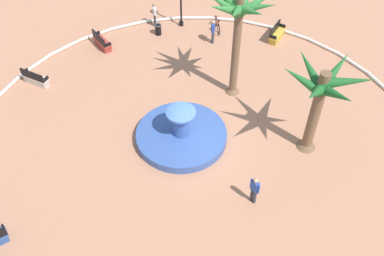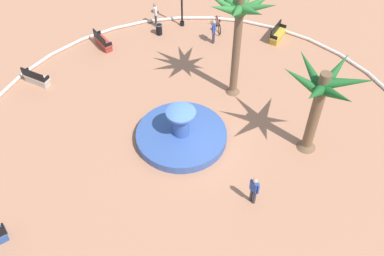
# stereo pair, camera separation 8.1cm
# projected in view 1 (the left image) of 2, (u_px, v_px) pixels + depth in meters

# --- Properties ---
(ground_plane) EXTENTS (80.00, 80.00, 0.00)m
(ground_plane) POSITION_uv_depth(u_px,v_px,m) (197.00, 143.00, 21.85)
(ground_plane) COLOR tan
(plaza_curb) EXTENTS (23.24, 23.24, 0.20)m
(plaza_curb) POSITION_uv_depth(u_px,v_px,m) (197.00, 142.00, 21.78)
(plaza_curb) COLOR silver
(plaza_curb) RESTS_ON ground
(fountain) EXTENTS (4.57, 4.57, 1.90)m
(fountain) POSITION_uv_depth(u_px,v_px,m) (181.00, 135.00, 21.85)
(fountain) COLOR #38569E
(fountain) RESTS_ON ground
(palm_tree_near_fountain) EXTENTS (3.59, 3.62, 6.13)m
(palm_tree_near_fountain) POSITION_uv_depth(u_px,v_px,m) (239.00, 16.00, 21.10)
(palm_tree_near_fountain) COLOR brown
(palm_tree_near_fountain) RESTS_ON ground
(palm_tree_by_curb) EXTENTS (4.04, 3.75, 4.92)m
(palm_tree_by_curb) POSITION_uv_depth(u_px,v_px,m) (321.00, 94.00, 19.18)
(palm_tree_by_curb) COLOR brown
(palm_tree_by_curb) RESTS_ON ground
(bench_east) EXTENTS (1.67, 1.06, 1.00)m
(bench_east) POSITION_uv_depth(u_px,v_px,m) (36.00, 79.00, 24.80)
(bench_east) COLOR beige
(bench_east) RESTS_ON ground
(bench_west) EXTENTS (1.42, 1.54, 1.00)m
(bench_west) POSITION_uv_depth(u_px,v_px,m) (102.00, 43.00, 27.29)
(bench_west) COLOR #B73D33
(bench_west) RESTS_ON ground
(bench_southeast) EXTENTS (1.13, 1.66, 1.00)m
(bench_southeast) POSITION_uv_depth(u_px,v_px,m) (277.00, 35.00, 27.90)
(bench_southeast) COLOR gold
(bench_southeast) RESTS_ON ground
(trash_bin) EXTENTS (0.46, 0.46, 0.73)m
(trash_bin) POSITION_uv_depth(u_px,v_px,m) (158.00, 29.00, 28.26)
(trash_bin) COLOR black
(trash_bin) RESTS_ON ground
(bicycle_red_frame) EXTENTS (0.54, 1.69, 0.94)m
(bicycle_red_frame) POSITION_uv_depth(u_px,v_px,m) (217.00, 25.00, 28.63)
(bicycle_red_frame) COLOR black
(bicycle_red_frame) RESTS_ON ground
(person_cyclist_helmet) EXTENTS (0.24, 0.53, 1.61)m
(person_cyclist_helmet) POSITION_uv_depth(u_px,v_px,m) (213.00, 30.00, 27.26)
(person_cyclist_helmet) COLOR #33333D
(person_cyclist_helmet) RESTS_ON ground
(person_cyclist_photo) EXTENTS (0.28, 0.51, 1.67)m
(person_cyclist_photo) POSITION_uv_depth(u_px,v_px,m) (155.00, 13.00, 28.57)
(person_cyclist_photo) COLOR #33333D
(person_cyclist_photo) RESTS_ON ground
(person_pedestrian_stroll) EXTENTS (0.41, 0.40, 1.61)m
(person_pedestrian_stroll) POSITION_uv_depth(u_px,v_px,m) (254.00, 189.00, 18.79)
(person_pedestrian_stroll) COLOR #33333D
(person_pedestrian_stroll) RESTS_ON ground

